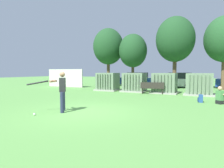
% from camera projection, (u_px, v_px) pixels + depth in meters
% --- Properties ---
extents(ground_plane, '(96.00, 96.00, 0.00)m').
position_uv_depth(ground_plane, '(81.00, 112.00, 8.52)').
color(ground_plane, '#5B9947').
extents(fence_panel, '(4.80, 0.12, 2.00)m').
position_uv_depth(fence_panel, '(65.00, 78.00, 22.29)').
color(fence_panel, beige).
rests_on(fence_panel, ground).
extents(transformer_west, '(2.10, 1.70, 1.62)m').
position_uv_depth(transformer_west, '(108.00, 82.00, 17.86)').
color(transformer_west, '#9E9B93').
rests_on(transformer_west, ground).
extents(transformer_mid_west, '(2.10, 1.70, 1.62)m').
position_uv_depth(transformer_mid_west, '(134.00, 83.00, 16.76)').
color(transformer_mid_west, '#9E9B93').
rests_on(transformer_mid_west, ground).
extents(transformer_mid_east, '(2.10, 1.70, 1.62)m').
position_uv_depth(transformer_mid_east, '(164.00, 83.00, 15.60)').
color(transformer_mid_east, '#9E9B93').
rests_on(transformer_mid_east, ground).
extents(transformer_east, '(2.10, 1.70, 1.62)m').
position_uv_depth(transformer_east, '(200.00, 85.00, 14.34)').
color(transformer_east, '#9E9B93').
rests_on(transformer_east, ground).
extents(park_bench, '(1.84, 0.71, 0.92)m').
position_uv_depth(park_bench, '(152.00, 87.00, 15.09)').
color(park_bench, '#2D2823').
rests_on(park_bench, ground).
extents(batter, '(1.45, 1.15, 1.74)m').
position_uv_depth(batter, '(61.00, 89.00, 8.43)').
color(batter, '#282D4C').
rests_on(batter, ground).
extents(sports_ball, '(0.09, 0.09, 0.09)m').
position_uv_depth(sports_ball, '(34.00, 114.00, 7.77)').
color(sports_ball, white).
rests_on(sports_ball, ground).
extents(seated_spectator, '(0.76, 0.72, 0.96)m').
position_uv_depth(seated_spectator, '(221.00, 97.00, 10.50)').
color(seated_spectator, black).
rests_on(seated_spectator, ground).
extents(backpack, '(0.30, 0.35, 0.44)m').
position_uv_depth(backpack, '(200.00, 99.00, 11.04)').
color(backpack, '#264C8C').
rests_on(backpack, ground).
extents(tree_left, '(3.52, 3.52, 6.73)m').
position_uv_depth(tree_left, '(108.00, 47.00, 22.64)').
color(tree_left, brown).
rests_on(tree_left, ground).
extents(tree_center_left, '(3.03, 3.03, 5.79)m').
position_uv_depth(tree_center_left, '(133.00, 51.00, 21.06)').
color(tree_center_left, '#4C3828').
rests_on(tree_center_left, ground).
extents(tree_center_right, '(3.71, 3.71, 7.09)m').
position_uv_depth(tree_center_right, '(175.00, 40.00, 19.03)').
color(tree_center_right, brown).
rests_on(tree_center_right, ground).
extents(parked_car_leftmost, '(4.39, 2.33, 1.62)m').
position_uv_depth(parked_car_leftmost, '(137.00, 80.00, 24.01)').
color(parked_car_leftmost, navy).
rests_on(parked_car_leftmost, ground).
extents(parked_car_left_of_center, '(4.40, 2.37, 1.62)m').
position_uv_depth(parked_car_left_of_center, '(179.00, 81.00, 21.43)').
color(parked_car_left_of_center, silver).
rests_on(parked_car_left_of_center, ground).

